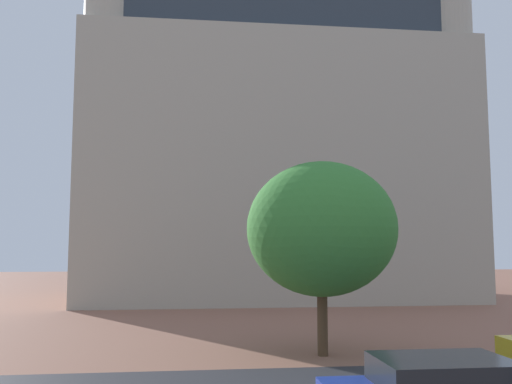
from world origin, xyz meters
name	(u,v)px	position (x,y,z in m)	size (l,w,h in m)	color
ground_plane	(266,384)	(0.00, 10.00, 0.00)	(120.00, 120.00, 0.00)	#93604C
landmark_building	(269,147)	(3.10, 31.84, 9.96)	(24.01, 12.23, 31.95)	#B2A893
tree_curb_far	(321,229)	(2.18, 13.14, 3.90)	(4.71, 4.71, 6.02)	#4C3823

